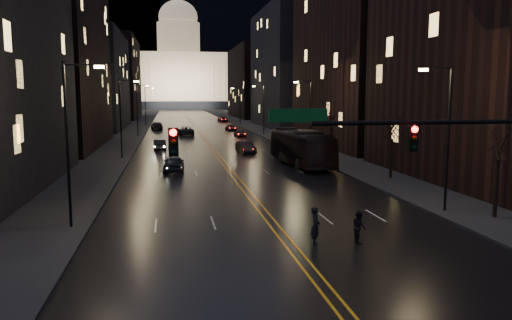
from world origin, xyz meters
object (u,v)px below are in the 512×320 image
bus (301,147)px  oncoming_car_a (174,164)px  oncoming_car_b (160,145)px  receding_car_a (246,148)px  traffic_signal (469,150)px  pedestrian_a (316,226)px  pedestrian_b (359,227)px

bus → oncoming_car_a: size_ratio=2.84×
oncoming_car_b → receding_car_a: 11.90m
bus → receding_car_a: size_ratio=2.85×
oncoming_car_a → receding_car_a: size_ratio=1.00×
traffic_signal → pedestrian_a: (-4.66, 5.00, -4.17)m
traffic_signal → bus: bearing=86.8°
traffic_signal → bus: size_ratio=1.31×
oncoming_car_a → pedestrian_b: pedestrian_b is taller
bus → pedestrian_b: 27.30m
traffic_signal → oncoming_car_a: size_ratio=3.73×
traffic_signal → oncoming_car_a: bearing=110.8°
oncoming_car_b → receding_car_a: (10.57, -5.46, 0.04)m
traffic_signal → bus: 32.18m
bus → pedestrian_a: size_ratio=7.06×
traffic_signal → oncoming_car_a: traffic_signal is taller
pedestrian_a → oncoming_car_a: bearing=36.7°
pedestrian_b → pedestrian_a: bearing=92.5°
oncoming_car_a → pedestrian_b: size_ratio=2.91×
bus → oncoming_car_b: size_ratio=3.01×
receding_car_a → oncoming_car_a: bearing=-129.6°
traffic_signal → pedestrian_b: (-2.44, 5.00, -4.31)m
traffic_signal → pedestrian_b: size_ratio=10.87×
receding_car_a → pedestrian_a: bearing=-99.4°
oncoming_car_b → pedestrian_b: bearing=99.9°
oncoming_car_b → pedestrian_b: 44.57m
oncoming_car_b → pedestrian_a: pedestrian_a is taller
traffic_signal → receding_car_a: bearing=93.1°
bus → oncoming_car_a: bearing=-172.5°
bus → pedestrian_b: bearing=-102.0°
oncoming_car_b → pedestrian_a: bearing=97.1°
receding_car_a → pedestrian_b: 37.87m
oncoming_car_a → oncoming_car_b: (-1.65, 18.82, -0.07)m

